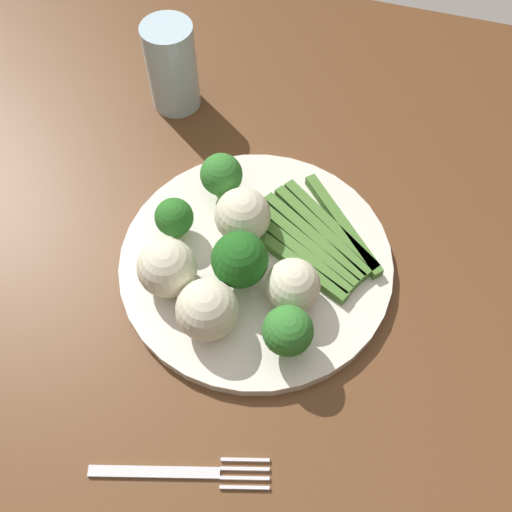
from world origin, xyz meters
The scene contains 14 objects.
ground_plane centered at (0.00, 0.00, -0.01)m, with size 6.00×6.00×0.02m, color gray.
dining_table centered at (0.00, 0.00, 0.66)m, with size 1.15×0.98×0.77m.
plate centered at (-0.07, 0.04, 0.78)m, with size 0.30×0.30×0.01m, color silver.
asparagus_bundle centered at (-0.11, 0.10, 0.79)m, with size 0.15×0.17×0.01m.
broccoli_front centered at (-0.08, -0.05, 0.82)m, with size 0.04×0.04×0.05m.
broccoli_left centered at (0.02, 0.10, 0.82)m, with size 0.05×0.05×0.06m.
broccoli_back_right centered at (-0.04, 0.03, 0.83)m, with size 0.06×0.06×0.07m.
broccoli_near_center centered at (-0.15, -0.02, 0.82)m, with size 0.05×0.05×0.06m.
cauliflower_near_fork centered at (-0.04, 0.09, 0.82)m, with size 0.06×0.06×0.06m, color beige.
cauliflower_mid centered at (-0.02, -0.04, 0.82)m, with size 0.06×0.06×0.06m, color beige.
cauliflower_outer_edge centered at (0.02, 0.02, 0.82)m, with size 0.06×0.06×0.06m, color beige.
cauliflower_edge centered at (-0.10, 0.02, 0.82)m, with size 0.06×0.06×0.06m, color beige.
fork centered at (0.16, 0.04, 0.77)m, with size 0.06×0.16×0.00m.
water_glass centered at (-0.29, -0.13, 0.83)m, with size 0.06×0.06×0.12m, color silver.
Camera 1 is at (0.24, 0.13, 1.32)m, focal length 40.48 mm.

